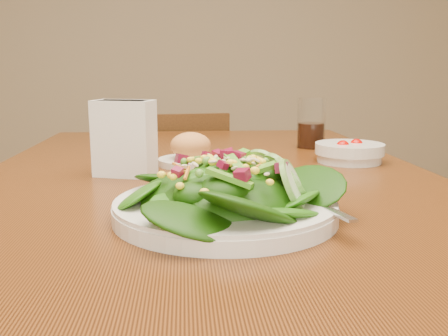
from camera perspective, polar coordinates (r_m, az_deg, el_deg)
The scene contains 7 objects.
dining_table at distance 1.01m, azimuth -1.85°, elevation -6.31°, with size 0.90×1.40×0.75m.
chair_far at distance 1.90m, azimuth -5.41°, elevation -4.96°, with size 0.41×0.42×0.80m.
salad_plate at distance 0.69m, azimuth 1.01°, elevation -3.02°, with size 0.31×0.31×0.09m.
bread_plate at distance 1.07m, azimuth -3.83°, elevation 1.89°, with size 0.14×0.14×0.07m.
tomato_bowl at distance 1.14m, azimuth 14.13°, elevation 1.76°, with size 0.15×0.15×0.05m.
drinking_glass at distance 1.33m, azimuth 9.92°, elevation 4.68°, with size 0.07×0.07×0.13m.
napkin_holder at distance 0.97m, azimuth -11.32°, elevation 3.58°, with size 0.12×0.09×0.15m.
Camera 1 is at (-0.05, -0.96, 0.95)m, focal length 40.00 mm.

